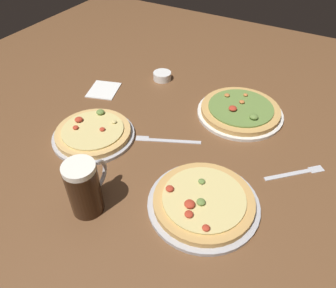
{
  "coord_description": "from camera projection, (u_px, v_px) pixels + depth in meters",
  "views": [
    {
      "loc": [
        0.39,
        -0.69,
        0.73
      ],
      "look_at": [
        0.0,
        0.0,
        0.02
      ],
      "focal_mm": 34.6,
      "sensor_mm": 36.0,
      "label": 1
    }
  ],
  "objects": [
    {
      "name": "napkin_folded",
      "position": [
        104.0,
        90.0,
        1.34
      ],
      "size": [
        0.15,
        0.16,
        0.01
      ],
      "primitive_type": "cube",
      "rotation": [
        0.0,
        0.0,
        0.31
      ],
      "color": "white",
      "rests_on": "ground_plane"
    },
    {
      "name": "pizza_plate_side",
      "position": [
        93.0,
        133.0,
        1.11
      ],
      "size": [
        0.28,
        0.28,
        0.05
      ],
      "color": "#B2B2B7",
      "rests_on": "ground_plane"
    },
    {
      "name": "pizza_plate_near",
      "position": [
        203.0,
        202.0,
        0.89
      ],
      "size": [
        0.31,
        0.31,
        0.05
      ],
      "color": "#B2B2B7",
      "rests_on": "ground_plane"
    },
    {
      "name": "pizza_plate_far",
      "position": [
        240.0,
        111.0,
        1.21
      ],
      "size": [
        0.32,
        0.32,
        0.05
      ],
      "color": "silver",
      "rests_on": "ground_plane"
    },
    {
      "name": "ground_plane",
      "position": [
        168.0,
        152.0,
        1.09
      ],
      "size": [
        2.4,
        2.4,
        0.03
      ],
      "primitive_type": "cube",
      "color": "brown"
    },
    {
      "name": "fork_left",
      "position": [
        296.0,
        173.0,
        0.99
      ],
      "size": [
        0.16,
        0.15,
        0.01
      ],
      "color": "silver",
      "rests_on": "ground_plane"
    },
    {
      "name": "ramekin_sauce",
      "position": [
        162.0,
        76.0,
        1.4
      ],
      "size": [
        0.08,
        0.08,
        0.03
      ],
      "primitive_type": "cylinder",
      "color": "white",
      "rests_on": "ground_plane"
    },
    {
      "name": "fork_spare",
      "position": [
        166.0,
        140.0,
        1.11
      ],
      "size": [
        0.21,
        0.11,
        0.01
      ],
      "color": "silver",
      "rests_on": "ground_plane"
    },
    {
      "name": "beer_mug_dark",
      "position": [
        85.0,
        187.0,
        0.84
      ],
      "size": [
        0.09,
        0.15,
        0.17
      ],
      "color": "black",
      "rests_on": "ground_plane"
    }
  ]
}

